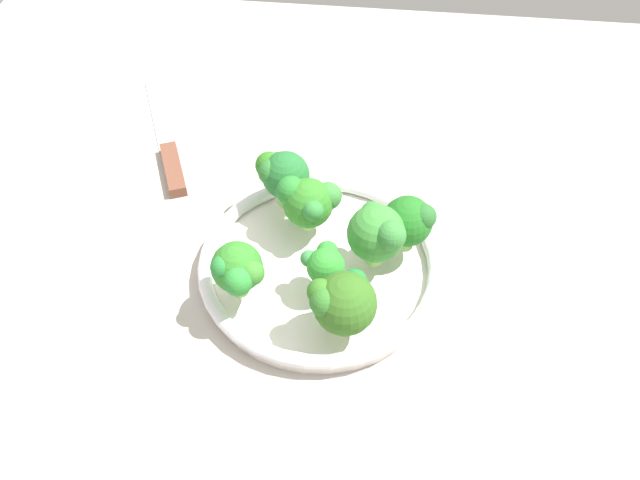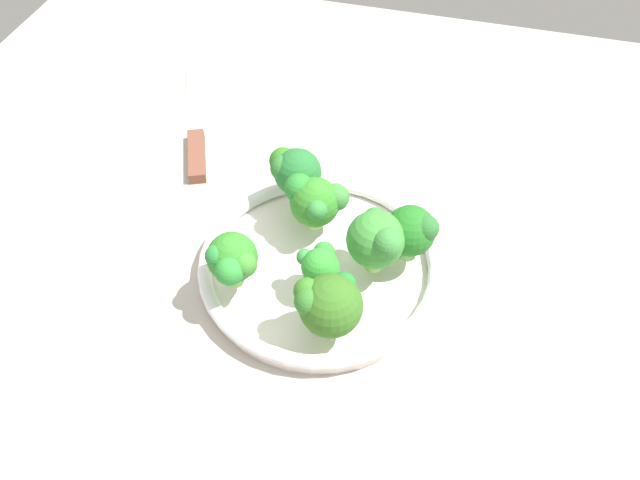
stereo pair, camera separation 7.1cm
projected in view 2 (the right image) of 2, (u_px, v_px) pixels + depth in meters
The scene contains 10 objects.
ground_plane at pixel (320, 308), 74.15cm from camera, with size 130.00×130.00×2.50cm, color #B6B0A5.
bowl at pixel (320, 266), 74.71cm from camera, with size 27.56×27.56×2.88cm.
broccoli_floret_0 at pixel (232, 260), 67.99cm from camera, with size 5.84×6.43×6.78cm.
broccoli_floret_1 at pixel (315, 200), 74.35cm from camera, with size 7.47×6.25×6.63cm.
broccoli_floret_2 at pixel (318, 263), 69.26cm from camera, with size 4.34×4.46×5.14cm.
broccoli_floret_3 at pixel (377, 239), 69.40cm from camera, with size 6.33×6.91×7.66cm.
broccoli_floret_4 at pixel (411, 231), 70.84cm from camera, with size 5.87×5.65×6.83cm.
broccoli_floret_5 at pixel (329, 304), 64.50cm from camera, with size 6.69×6.69×7.03cm.
broccoli_floret_6 at pixel (294, 171), 77.04cm from camera, with size 6.56×5.63×7.10cm.
knife at pixel (196, 135), 91.87cm from camera, with size 12.69×25.39×1.50cm.
Camera 2 is at (11.48, -42.39, 58.98)cm, focal length 36.89 mm.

